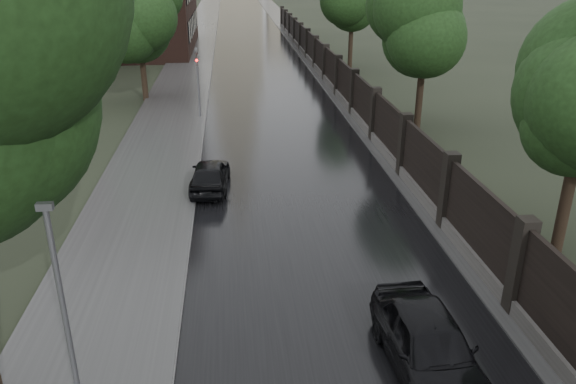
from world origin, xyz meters
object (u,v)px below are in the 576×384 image
at_px(traffic_light, 198,77).
at_px(tree_left_far, 138,16).
at_px(lamp_post, 68,335).
at_px(hatchback_left, 210,175).
at_px(tree_right_c, 352,6).
at_px(car_right_near, 429,345).
at_px(tree_right_b, 425,34).

bearing_deg(traffic_light, tree_left_far, 126.47).
bearing_deg(tree_left_far, traffic_light, -53.53).
distance_m(lamp_post, hatchback_left, 13.13).
bearing_deg(tree_right_c, car_right_near, -99.06).
xyz_separation_m(hatchback_left, car_right_near, (5.06, -11.32, 0.12)).
bearing_deg(tree_right_c, tree_right_b, -90.00).
height_order(tree_right_b, lamp_post, tree_right_b).
height_order(tree_right_b, car_right_near, tree_right_b).
relative_size(tree_left_far, traffic_light, 1.85).
relative_size(tree_right_b, tree_right_c, 1.00).
bearing_deg(car_right_near, lamp_post, -170.03).
relative_size(tree_left_far, hatchback_left, 2.05).
xyz_separation_m(lamp_post, traffic_light, (1.10, 23.49, -0.27)).
xyz_separation_m(lamp_post, hatchback_left, (1.94, 12.82, -2.06)).
height_order(lamp_post, hatchback_left, lamp_post).
xyz_separation_m(tree_right_c, lamp_post, (-12.90, -38.50, -2.28)).
xyz_separation_m(tree_right_b, car_right_near, (-5.90, -19.00, -4.21)).
bearing_deg(tree_right_b, hatchback_left, -144.96).
distance_m(traffic_light, car_right_near, 22.84).
xyz_separation_m(tree_left_far, tree_right_c, (15.50, 10.00, -0.29)).
distance_m(tree_right_b, tree_right_c, 18.00).
xyz_separation_m(tree_right_b, tree_right_c, (0.00, 18.00, 0.00)).
xyz_separation_m(tree_left_far, tree_right_b, (15.50, -8.00, -0.29)).
bearing_deg(car_right_near, traffic_light, 102.90).
bearing_deg(tree_left_far, hatchback_left, -73.84).
bearing_deg(lamp_post, car_right_near, 12.08).
bearing_deg(lamp_post, tree_left_far, 95.21).
relative_size(tree_right_b, car_right_near, 1.62).
bearing_deg(car_right_near, tree_right_c, 78.83).
height_order(tree_left_far, tree_right_c, tree_left_far).
xyz_separation_m(tree_right_b, lamp_post, (-12.90, -20.50, -2.28)).
relative_size(tree_right_c, car_right_near, 1.62).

